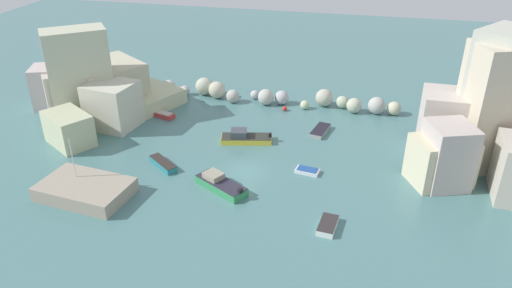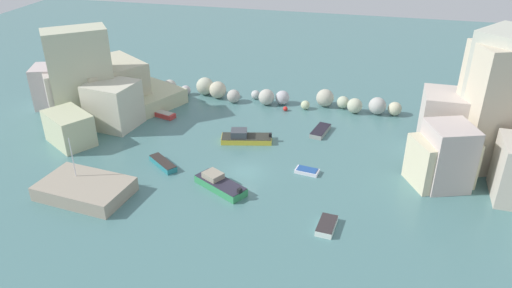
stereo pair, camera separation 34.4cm
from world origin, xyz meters
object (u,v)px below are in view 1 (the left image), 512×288
at_px(stone_dock, 85,190).
at_px(moored_boat_0, 320,131).
at_px(moored_boat_2, 220,184).
at_px(moored_boat_3, 245,138).
at_px(moored_boat_6, 328,225).
at_px(moored_boat_5, 307,171).
at_px(moored_boat_1, 78,186).
at_px(channel_buoy, 285,109).
at_px(moored_boat_7, 163,164).
at_px(moored_boat_4, 161,114).

xyz_separation_m(stone_dock, moored_boat_0, (21.71, 20.25, -0.45)).
distance_m(stone_dock, moored_boat_0, 29.69).
bearing_deg(moored_boat_0, stone_dock, 144.84).
bearing_deg(moored_boat_2, moored_boat_3, -59.04).
xyz_separation_m(moored_boat_3, moored_boat_6, (12.01, -15.11, -0.23)).
bearing_deg(moored_boat_2, moored_boat_5, -117.84).
bearing_deg(stone_dock, moored_boat_1, 146.94).
distance_m(moored_boat_0, moored_boat_5, 10.29).
height_order(channel_buoy, moored_boat_7, moored_boat_7).
xyz_separation_m(moored_boat_3, moored_boat_5, (8.71, -5.63, -0.31)).
relative_size(channel_buoy, moored_boat_7, 0.16).
xyz_separation_m(moored_boat_4, moored_boat_5, (21.94, -10.17, -0.11)).
xyz_separation_m(stone_dock, moored_boat_2, (13.03, 4.58, -0.20)).
distance_m(channel_buoy, moored_boat_3, 10.97).
relative_size(moored_boat_1, moored_boat_6, 1.85).
height_order(moored_boat_6, moored_boat_7, moored_boat_7).
distance_m(channel_buoy, moored_boat_4, 17.40).
bearing_deg(moored_boat_0, moored_boat_4, 102.13).
bearing_deg(moored_boat_0, moored_boat_5, -169.11).
height_order(moored_boat_1, moored_boat_4, moored_boat_1).
distance_m(moored_boat_4, moored_boat_5, 24.18).
bearing_deg(moored_boat_4, stone_dock, 107.62).
height_order(moored_boat_5, moored_boat_7, moored_boat_7).
height_order(stone_dock, moored_boat_3, moored_boat_3).
height_order(moored_boat_3, moored_boat_5, moored_boat_3).
bearing_deg(moored_boat_1, moored_boat_4, -3.89).
relative_size(channel_buoy, moored_boat_2, 0.11).
relative_size(moored_boat_4, moored_boat_7, 1.01).
xyz_separation_m(stone_dock, moored_boat_6, (24.83, 0.48, -0.45)).
relative_size(moored_boat_5, moored_boat_7, 0.66).
bearing_deg(moored_boat_6, moored_boat_2, -103.08).
bearing_deg(channel_buoy, moored_boat_1, -124.70).
relative_size(moored_boat_2, moored_boat_5, 2.29).
bearing_deg(moored_boat_6, moored_boat_1, -84.93).
distance_m(moored_boat_1, moored_boat_2, 14.95).
distance_m(moored_boat_1, moored_boat_4, 19.20).
bearing_deg(moored_boat_2, moored_boat_7, 9.46).
xyz_separation_m(stone_dock, moored_boat_3, (12.82, 15.59, -0.21)).
bearing_deg(moored_boat_0, moored_boat_1, 141.60).
xyz_separation_m(stone_dock, moored_boat_7, (5.33, 7.45, -0.42)).
height_order(stone_dock, moored_boat_1, moored_boat_1).
xyz_separation_m(moored_boat_1, moored_boat_7, (6.80, 6.49, -0.06)).
bearing_deg(moored_boat_1, moored_boat_0, -50.92).
distance_m(channel_buoy, moored_boat_2, 21.72).
relative_size(channel_buoy, moored_boat_1, 0.11).
relative_size(channel_buoy, moored_boat_6, 0.21).
height_order(moored_boat_0, moored_boat_4, moored_boat_4).
bearing_deg(moored_boat_3, stone_dock, 37.68).
xyz_separation_m(stone_dock, moored_boat_1, (-1.47, 0.96, -0.35)).
height_order(channel_buoy, moored_boat_3, moored_boat_3).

